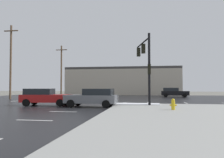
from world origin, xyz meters
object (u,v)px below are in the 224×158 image
Objects in this scene: sedan_black at (174,92)px; traffic_signal_mast at (146,59)px; utility_pole_far at (11,60)px; sedan_grey at (93,97)px; utility_pole_distant at (61,70)px; sedan_red at (45,97)px; fire_hydrant at (173,104)px.

traffic_signal_mast is at bearing -101.68° from sedan_black.
sedan_grey is at bearing -35.18° from utility_pole_far.
traffic_signal_mast is at bearing -49.71° from utility_pole_distant.
sedan_grey is 24.70m from utility_pole_distant.
traffic_signal_mast is 1.39× the size of sedan_red.
utility_pole_far is at bearing -32.99° from sedan_grey.
sedan_black is 26.24m from utility_pole_far.
sedan_red is at bearing 87.14° from traffic_signal_mast.
traffic_signal_mast is at bearing -149.79° from sedan_grey.
sedan_black is 21.26m from utility_pole_distant.
traffic_signal_mast reaches higher than sedan_red.
sedan_grey is 0.98× the size of sedan_red.
sedan_red is at bearing -71.99° from utility_pole_distant.
sedan_red is at bearing -122.79° from sedan_black.
utility_pole_distant is at bearing 102.13° from sedan_red.
traffic_signal_mast is 18.14m from sedan_black.
fire_hydrant is 30.41m from utility_pole_distant.
sedan_red is 1.01× the size of sedan_black.
traffic_signal_mast is at bearing 110.79° from fire_hydrant.
utility_pole_distant reaches higher than fire_hydrant.
fire_hydrant is 0.17× the size of sedan_black.
sedan_red is at bearing -4.41° from sedan_grey.
utility_pole_far is (-24.17, -9.04, 4.76)m from sedan_black.
utility_pole_distant is (-16.10, 19.00, 0.66)m from traffic_signal_mast.
fire_hydrant is at bearing 159.93° from sedan_grey.
fire_hydrant is 0.08× the size of utility_pole_distant.
utility_pole_distant is (-6.79, 20.87, 4.21)m from sedan_red.
sedan_black is at bearing 20.51° from utility_pole_far.
utility_pole_far is (-19.52, 8.13, 1.21)m from traffic_signal_mast.
sedan_grey is at bearing 103.81° from traffic_signal_mast.
sedan_red reaches higher than fire_hydrant.
traffic_signal_mast reaches higher than sedan_grey.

